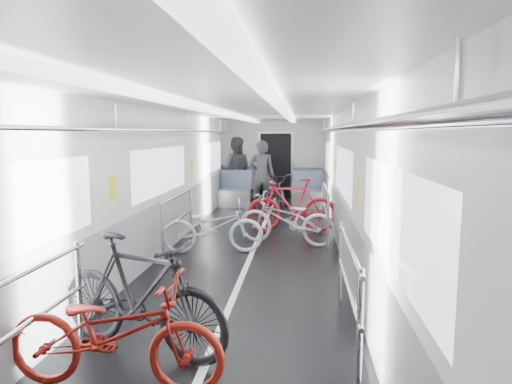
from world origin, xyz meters
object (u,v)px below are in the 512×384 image
bike_aisle (276,191)px  person_standing (262,175)px  bike_left_far (213,227)px  bike_left_near (114,333)px  bike_right_far (292,205)px  bike_left_mid (140,295)px  bike_right_mid (286,219)px  person_seated (236,171)px

bike_aisle → person_standing: person_standing is taller
bike_left_far → bike_aisle: bearing=-20.0°
bike_left_near → person_standing: (0.40, 8.62, 0.45)m
bike_right_far → bike_left_mid: bearing=-17.6°
bike_left_far → bike_aisle: (0.81, 4.34, 0.06)m
bike_right_far → person_standing: (-0.85, 2.71, 0.36)m
bike_right_mid → bike_right_far: bike_right_far is taller
bike_left_mid → bike_right_far: 5.46m
bike_left_near → person_seated: (-0.44, 9.60, 0.49)m
bike_left_near → bike_left_far: size_ratio=1.04×
person_seated → bike_left_mid: bearing=95.7°
bike_left_far → person_standing: size_ratio=0.93×
bike_left_near → bike_right_far: (1.25, 5.91, 0.09)m
bike_left_near → bike_left_mid: 0.61m
person_standing → bike_aisle: bearing=164.4°
bike_left_mid → person_standing: person_standing is taller
bike_left_near → bike_right_far: 6.04m
bike_left_near → bike_aisle: bike_aisle is taller
person_standing → person_seated: size_ratio=0.96×
bike_aisle → person_seated: person_seated is taller
bike_right_mid → bike_left_near: bearing=-0.8°
bike_right_mid → person_standing: person_standing is taller
bike_left_near → person_seated: size_ratio=0.93×
bike_left_far → person_seated: size_ratio=0.90×
bike_right_far → bike_left_far: bearing=-41.1°
bike_right_mid → person_standing: size_ratio=0.98×
bike_left_far → bike_aisle: bike_aisle is taller
bike_left_mid → bike_right_far: bearing=6.4°
bike_left_mid → bike_aisle: (0.77, 7.92, -0.05)m
bike_right_mid → bike_aisle: bike_aisle is taller
bike_right_far → bike_left_near: bearing=-16.3°
bike_right_far → bike_aisle: 2.65m
bike_left_far → person_standing: (0.44, 4.44, 0.47)m
bike_left_far → bike_aisle: 4.42m
bike_left_far → bike_right_mid: (1.22, 0.68, 0.02)m
bike_left_mid → bike_right_mid: (1.18, 4.26, -0.08)m
bike_right_mid → bike_aisle: (-0.41, 3.66, 0.03)m
bike_aisle → person_seated: 1.68m
bike_left_near → bike_left_far: bike_left_near is taller
bike_left_far → bike_right_far: bike_right_far is taller
bike_left_near → person_standing: size_ratio=0.97×
bike_left_mid → bike_right_far: (1.25, 5.31, 0.00)m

